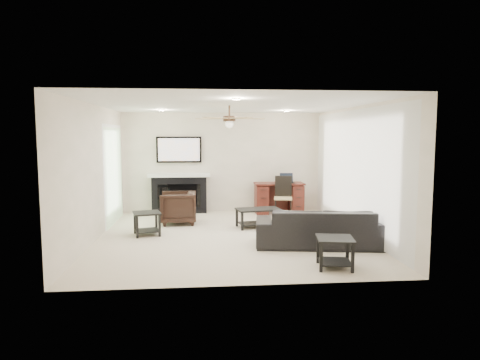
{
  "coord_description": "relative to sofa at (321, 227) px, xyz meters",
  "views": [
    {
      "loc": [
        -0.54,
        -8.08,
        1.94
      ],
      "look_at": [
        0.23,
        0.39,
        1.05
      ],
      "focal_mm": 32.0,
      "sensor_mm": 36.0,
      "label": 1
    }
  ],
  "objects": [
    {
      "name": "sofa",
      "position": [
        0.0,
        0.0,
        0.0
      ],
      "size": [
        2.38,
        1.2,
        0.67
      ],
      "primitive_type": "imported",
      "rotation": [
        0.0,
        0.0,
        3.0
      ],
      "color": "black",
      "rests_on": "ground"
    },
    {
      "name": "desk_chair",
      "position": [
        -0.16,
        2.67,
        0.15
      ],
      "size": [
        0.5,
        0.51,
        0.97
      ],
      "primitive_type": "cube",
      "rotation": [
        0.0,
        0.0,
        -0.2
      ],
      "color": "black",
      "rests_on": "ground"
    },
    {
      "name": "fireplace_unit",
      "position": [
        -2.64,
        3.45,
        0.62
      ],
      "size": [
        1.52,
        0.34,
        1.91
      ],
      "primitive_type": "cube",
      "color": "black",
      "rests_on": "ground"
    },
    {
      "name": "armchair",
      "position": [
        -2.6,
        2.15,
        0.02
      ],
      "size": [
        0.78,
        0.76,
        0.71
      ],
      "primitive_type": "imported",
      "rotation": [
        0.0,
        0.0,
        -1.56
      ],
      "color": "black",
      "rests_on": "ground"
    },
    {
      "name": "end_table_near",
      "position": [
        -0.15,
        -1.25,
        -0.11
      ],
      "size": [
        0.6,
        0.6,
        0.45
      ],
      "primitive_type": "cube",
      "rotation": [
        0.0,
        0.0,
        -0.17
      ],
      "color": "black",
      "rests_on": "ground"
    },
    {
      "name": "end_table_left",
      "position": [
        -3.15,
        1.1,
        -0.11
      ],
      "size": [
        0.61,
        0.61,
        0.45
      ],
      "primitive_type": "cube",
      "rotation": [
        0.0,
        0.0,
        0.25
      ],
      "color": "black",
      "rests_on": "ground"
    },
    {
      "name": "laptop",
      "position": [
        0.04,
        3.2,
        0.54
      ],
      "size": [
        0.33,
        0.24,
        0.23
      ],
      "primitive_type": "cube",
      "color": "black",
      "rests_on": "desk"
    },
    {
      "name": "coffee_table",
      "position": [
        -0.9,
        1.6,
        -0.13
      ],
      "size": [
        0.98,
        0.65,
        0.4
      ],
      "primitive_type": "cube",
      "rotation": [
        0.0,
        0.0,
        0.18
      ],
      "color": "black",
      "rests_on": "ground"
    },
    {
      "name": "room_shell",
      "position": [
        -1.36,
        0.95,
        1.35
      ],
      "size": [
        5.5,
        5.54,
        2.52
      ],
      "color": "beige",
      "rests_on": "ground"
    },
    {
      "name": "desk",
      "position": [
        -0.16,
        3.22,
        0.05
      ],
      "size": [
        1.22,
        0.56,
        0.76
      ],
      "primitive_type": "cube",
      "color": "#35130D",
      "rests_on": "ground"
    }
  ]
}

